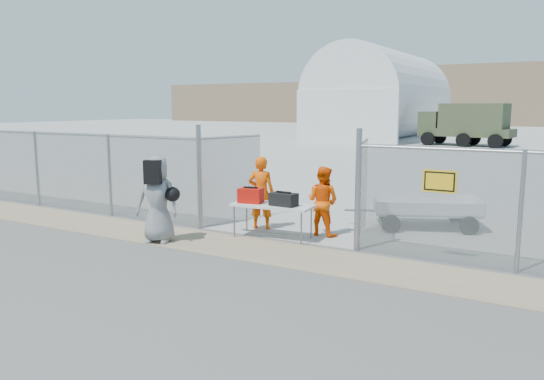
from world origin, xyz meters
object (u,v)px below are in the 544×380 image
Objects in this scene: security_worker_left at (261,193)px; utility_trailer at (425,212)px; folding_table at (273,221)px; security_worker_right at (323,201)px; visitor at (158,200)px.

utility_trailer is at bearing -161.58° from security_worker_left.
security_worker_left reaches higher than folding_table.
folding_table is 1.07m from security_worker_left.
security_worker_right reaches higher than folding_table.
folding_table is at bearing 16.93° from visitor.
folding_table is 3.87m from utility_trailer.
security_worker_left is 0.55× the size of utility_trailer.
folding_table is 1.14× the size of security_worker_right.
security_worker_right is 3.68m from visitor.
utility_trailer is at bearing -125.99° from security_worker_right.
utility_trailer is (3.38, 2.13, -0.49)m from security_worker_left.
security_worker_left is 4.02m from utility_trailer.
folding_table is at bearing 122.60° from security_worker_left.
security_worker_left is at bearing 131.21° from folding_table.
security_worker_right is (1.55, 0.15, -0.09)m from security_worker_left.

